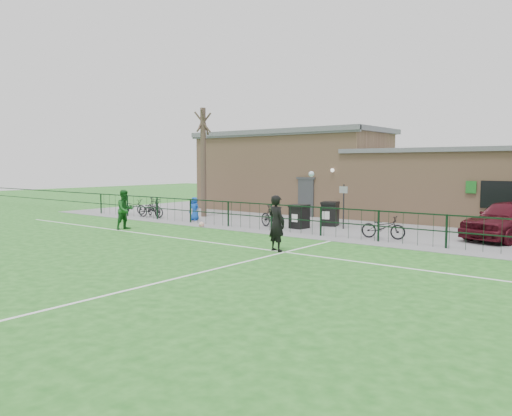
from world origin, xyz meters
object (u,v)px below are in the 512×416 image
Objects in this scene: sign_post at (344,207)px; spectator_child at (194,209)px; car_maroon at (510,220)px; outfield_player at (125,210)px; bicycle_d at (273,217)px; wheelie_bin_right at (330,215)px; wheelie_bin_left at (299,217)px; bare_tree at (203,163)px; bicycle_c at (151,209)px; ball_ground at (202,224)px; bicycle_a at (133,207)px; bicycle_b at (154,207)px; bicycle_e at (383,227)px.

sign_post is 1.65× the size of spectator_child.
outfield_player reaches higher than car_maroon.
bicycle_d is (-9.37, -2.65, -0.27)m from car_maroon.
spectator_child is (-6.68, -2.32, 0.08)m from wheelie_bin_right.
sign_post is (1.66, 1.07, 0.50)m from wheelie_bin_left.
wheelie_bin_right is (7.67, 0.61, -2.45)m from bare_tree.
bare_tree is 5.70× the size of wheelie_bin_right.
bicycle_c reaches higher than ball_ground.
bicycle_c is (2.15, -0.49, 0.02)m from bicycle_a.
wheelie_bin_left is 0.57× the size of bicycle_b.
outfield_player reaches higher than bicycle_e.
bicycle_b reaches higher than bicycle_a.
bicycle_d is (7.88, 0.51, 0.05)m from bicycle_c.
car_maroon is 4.82m from bicycle_e.
wheelie_bin_left is 0.60× the size of bicycle_a.
wheelie_bin_right is 10.11m from bicycle_b.
bicycle_e reaches higher than ball_ground.
bicycle_e is at bearing 11.36° from ball_ground.
ball_ground is (2.12, -1.66, -0.50)m from spectator_child.
bare_tree is at bearing -85.79° from bicycle_a.
bare_tree is 7.54m from wheelie_bin_left.
outfield_player reaches higher than bicycle_b.
bicycle_b is 1.03× the size of bicycle_d.
bare_tree reaches higher than wheelie_bin_left.
bare_tree is 3.38× the size of outfield_player.
bicycle_e is at bearing -95.86° from bicycle_c.
bicycle_b is (-9.20, -0.67, 0.03)m from wheelie_bin_left.
bicycle_e is (4.31, -0.63, -0.05)m from wheelie_bin_left.
ball_ground is at bearing -148.99° from sign_post.
bicycle_e is 6.97× the size of ball_ground.
sign_post is at bearing -51.56° from outfield_player.
bicycle_e reaches higher than bicycle_a.
wheelie_bin_left is 11.17m from bicycle_a.
bare_tree is at bearing 9.54° from outfield_player.
ball_ground is at bearing -37.72° from outfield_player.
bicycle_d is at bearing 32.14° from ball_ground.
car_maroon reaches higher than bicycle_a.
sign_post reaches higher than outfield_player.
bicycle_d reaches higher than bicycle_a.
wheelie_bin_left reaches higher than bicycle_a.
ball_ground is (2.11, 2.71, -0.77)m from outfield_player.
bicycle_c is (-9.63, -2.73, -0.07)m from wheelie_bin_right.
ball_ground is (7.22, -1.75, -0.33)m from bicycle_a.
bicycle_b is at bearing -170.23° from wheelie_bin_left.
spectator_child is (-6.05, -0.63, 0.11)m from wheelie_bin_left.
ball_ground is at bearing -120.94° from bicycle_a.
bicycle_d reaches higher than bicycle_e.
bare_tree is 3.00× the size of sign_post.
bicycle_d is at bearing -107.23° from bicycle_a.
wheelie_bin_left is at bearing -50.19° from outfield_player.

